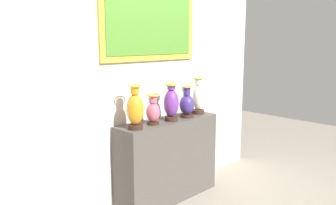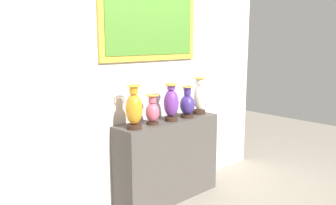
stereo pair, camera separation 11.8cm
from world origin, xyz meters
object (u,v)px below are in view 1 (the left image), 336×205
(vase_rose, at_px, (153,111))
(vase_violet, at_px, (172,103))
(vase_indigo, at_px, (187,104))
(vase_amber, at_px, (135,109))
(vase_ivory, at_px, (198,97))

(vase_rose, distance_m, vase_violet, 0.25)
(vase_rose, xyz_separation_m, vase_violet, (0.25, -0.02, 0.05))
(vase_indigo, bearing_deg, vase_rose, 178.24)
(vase_amber, bearing_deg, vase_indigo, 0.11)
(vase_amber, relative_size, vase_indigo, 1.22)
(vase_amber, height_order, vase_violet, vase_amber)
(vase_amber, relative_size, vase_rose, 1.37)
(vase_amber, relative_size, vase_violet, 1.06)
(vase_indigo, relative_size, vase_ivory, 0.82)
(vase_indigo, height_order, vase_ivory, vase_ivory)
(vase_amber, bearing_deg, vase_ivory, 2.43)
(vase_rose, relative_size, vase_indigo, 0.89)
(vase_rose, height_order, vase_violet, vase_violet)
(vase_amber, xyz_separation_m, vase_violet, (0.49, -0.00, -0.00))
(vase_rose, height_order, vase_indigo, vase_indigo)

